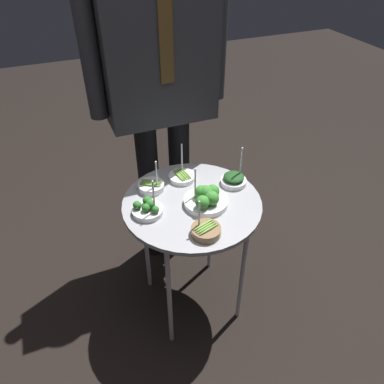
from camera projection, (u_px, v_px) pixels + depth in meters
name	position (u px, v px, depth m)	size (l,w,h in m)	color
ground_plane	(192.00, 299.00, 1.91)	(8.00, 8.00, 0.00)	black
serving_cart	(192.00, 212.00, 1.55)	(0.57, 0.57, 0.64)	#939399
bowl_broccoli_front_right	(148.00, 209.00, 1.45)	(0.12, 0.12, 0.17)	silver
bowl_broccoli_near_rim	(206.00, 198.00, 1.48)	(0.18, 0.18, 0.16)	white
bowl_asparagus_back_right	(182.00, 176.00, 1.63)	(0.12, 0.12, 0.16)	white
bowl_asparagus_front_center	(206.00, 230.00, 1.36)	(0.11, 0.11, 0.14)	brown
bowl_spinach_front_left	(234.00, 179.00, 1.60)	(0.11, 0.11, 0.17)	silver
bowl_asparagus_back_left	(151.00, 186.00, 1.57)	(0.11, 0.11, 0.15)	silver
waiter_figure	(158.00, 65.00, 1.56)	(0.62, 0.23, 1.68)	black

